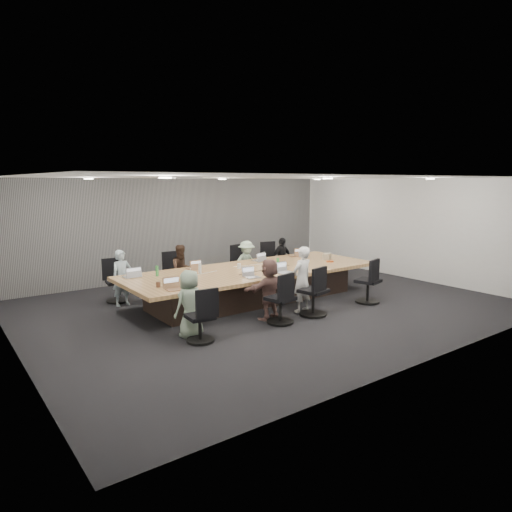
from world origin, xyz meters
TOP-DOWN VIEW (x-y plane):
  - floor at (0.00, 0.00)m, footprint 10.00×8.00m
  - ceiling at (0.00, 0.00)m, footprint 10.00×8.00m
  - wall_back at (0.00, 4.00)m, footprint 10.00×0.00m
  - wall_front at (0.00, -4.00)m, footprint 10.00×0.00m
  - wall_left at (-5.00, 0.00)m, footprint 0.00×8.00m
  - wall_right at (5.00, 0.00)m, footprint 0.00×8.00m
  - curtain at (0.00, 3.92)m, footprint 9.80×0.04m
  - conference_table at (0.00, 0.50)m, footprint 6.00×2.20m
  - chair_0 at (-2.59, 2.20)m, footprint 0.60×0.60m
  - chair_1 at (-1.12, 2.20)m, footprint 0.58×0.58m
  - chair_2 at (0.75, 2.20)m, footprint 0.70×0.70m
  - chair_3 at (1.95, 2.20)m, footprint 0.68×0.68m
  - chair_4 at (-2.36, -1.20)m, footprint 0.55×0.55m
  - chair_5 at (-0.59, -1.20)m, footprint 0.65×0.65m
  - chair_6 at (0.28, -1.20)m, footprint 0.70×0.70m
  - chair_7 at (1.96, -1.20)m, footprint 0.71×0.71m
  - person_0 at (-2.59, 1.85)m, footprint 0.49×0.35m
  - laptop_0 at (-2.59, 1.30)m, footprint 0.33×0.23m
  - person_1 at (-1.12, 1.85)m, footprint 0.63×0.51m
  - laptop_1 at (-1.12, 1.30)m, footprint 0.30×0.21m
  - person_2 at (0.75, 1.85)m, footprint 0.77×0.45m
  - laptop_2 at (0.75, 1.30)m, footprint 0.39×0.31m
  - person_3 at (1.95, 1.85)m, footprint 0.70×0.31m
  - laptop_3 at (1.95, 1.30)m, footprint 0.34×0.27m
  - person_4 at (-2.36, -0.85)m, footprint 0.65×0.49m
  - laptop_4 at (-2.36, -0.30)m, footprint 0.34×0.24m
  - person_5 at (-0.59, -0.85)m, footprint 1.18×0.55m
  - laptop_5 at (-0.59, -0.30)m, footprint 0.31×0.23m
  - person_6 at (0.28, -0.85)m, footprint 0.54×0.39m
  - laptop_6 at (0.28, -0.30)m, footprint 0.35×0.25m
  - bottle_green_left at (-2.12, 1.04)m, footprint 0.08×0.08m
  - bottle_green_right at (0.55, 0.29)m, footprint 0.08×0.08m
  - bottle_clear at (-1.23, 0.78)m, footprint 0.08×0.08m
  - cup_white_far at (-0.23, 0.74)m, footprint 0.10×0.10m
  - cup_white_near at (1.56, 0.55)m, footprint 0.08×0.08m
  - mug_brown at (-2.53, 0.09)m, footprint 0.11×0.11m
  - mic_left at (-0.31, 0.28)m, footprint 0.19×0.16m
  - mic_right at (0.67, 0.42)m, footprint 0.14×0.09m
  - stapler at (-0.01, -0.17)m, footprint 0.15×0.06m
  - canvas_bag at (2.28, 0.43)m, footprint 0.33×0.29m
  - snack_packet at (2.05, 0.10)m, footprint 0.19×0.17m

SIDE VIEW (x-z plane):
  - floor at x=0.00m, z-range 0.00..0.00m
  - chair_4 at x=-2.36m, z-range 0.00..0.74m
  - chair_0 at x=-2.59m, z-range 0.00..0.78m
  - conference_table at x=0.00m, z-range 0.03..0.77m
  - chair_1 at x=-1.12m, z-range 0.00..0.82m
  - chair_5 at x=-0.59m, z-range 0.00..0.82m
  - chair_3 at x=1.95m, z-range 0.00..0.83m
  - chair_2 at x=0.75m, z-range 0.00..0.84m
  - chair_7 at x=1.96m, z-range 0.00..0.84m
  - chair_6 at x=0.28m, z-range 0.00..0.87m
  - person_2 at x=0.75m, z-range 0.00..1.18m
  - person_3 at x=1.95m, z-range 0.00..1.19m
  - person_4 at x=-2.36m, z-range 0.00..1.20m
  - person_5 at x=-0.59m, z-range 0.00..1.22m
  - person_1 at x=-1.12m, z-range 0.00..1.24m
  - person_0 at x=-2.59m, z-range 0.00..1.24m
  - person_6 at x=0.28m, z-range 0.00..1.39m
  - laptop_0 at x=-2.59m, z-range 0.74..0.76m
  - laptop_1 at x=-1.12m, z-range 0.74..0.76m
  - laptop_2 at x=0.75m, z-range 0.74..0.76m
  - laptop_3 at x=1.95m, z-range 0.74..0.76m
  - laptop_4 at x=-2.36m, z-range 0.74..0.76m
  - laptop_5 at x=-0.59m, z-range 0.74..0.76m
  - laptop_6 at x=0.28m, z-range 0.74..0.76m
  - mic_right at x=0.67m, z-range 0.74..0.77m
  - mic_left at x=-0.31m, z-range 0.74..0.77m
  - snack_packet at x=2.05m, z-range 0.74..0.78m
  - stapler at x=-0.01m, z-range 0.74..0.79m
  - mug_brown at x=-2.53m, z-range 0.74..0.84m
  - cup_white_near at x=1.56m, z-range 0.74..0.84m
  - cup_white_far at x=-0.23m, z-range 0.74..0.85m
  - canvas_bag at x=2.28m, z-range 0.74..0.89m
  - bottle_clear at x=-1.23m, z-range 0.74..0.96m
  - bottle_green_left at x=-2.12m, z-range 0.74..0.96m
  - bottle_green_right at x=0.55m, z-range 0.74..0.96m
  - wall_back at x=0.00m, z-range 0.00..2.80m
  - wall_front at x=0.00m, z-range 0.00..2.80m
  - wall_left at x=-5.00m, z-range 0.00..2.80m
  - wall_right at x=5.00m, z-range 0.00..2.80m
  - curtain at x=0.00m, z-range 0.00..2.80m
  - ceiling at x=0.00m, z-range 2.80..2.80m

